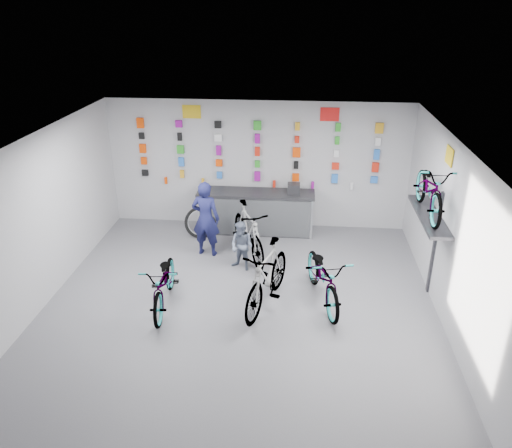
# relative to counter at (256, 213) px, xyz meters

# --- Properties ---
(floor) EXTENTS (8.00, 8.00, 0.00)m
(floor) POSITION_rel_counter_xyz_m (0.00, -3.54, -0.49)
(floor) COLOR #55555A
(floor) RESTS_ON ground
(ceiling) EXTENTS (8.00, 8.00, 0.00)m
(ceiling) POSITION_rel_counter_xyz_m (0.00, -3.54, 2.51)
(ceiling) COLOR white
(ceiling) RESTS_ON wall_back
(wall_back) EXTENTS (7.00, 0.00, 7.00)m
(wall_back) POSITION_rel_counter_xyz_m (0.00, 0.46, 1.01)
(wall_back) COLOR #A9A9AC
(wall_back) RESTS_ON floor
(wall_front) EXTENTS (7.00, 0.00, 7.00)m
(wall_front) POSITION_rel_counter_xyz_m (0.00, -7.54, 1.01)
(wall_front) COLOR #A9A9AC
(wall_front) RESTS_ON floor
(wall_left) EXTENTS (0.00, 8.00, 8.00)m
(wall_left) POSITION_rel_counter_xyz_m (-3.50, -3.54, 1.01)
(wall_left) COLOR #A9A9AC
(wall_left) RESTS_ON floor
(wall_right) EXTENTS (0.00, 8.00, 8.00)m
(wall_right) POSITION_rel_counter_xyz_m (3.50, -3.54, 1.01)
(wall_right) COLOR #A9A9AC
(wall_right) RESTS_ON floor
(counter) EXTENTS (2.70, 0.66, 1.00)m
(counter) POSITION_rel_counter_xyz_m (0.00, 0.00, 0.00)
(counter) COLOR black
(counter) RESTS_ON floor
(merch_wall) EXTENTS (5.57, 0.08, 1.57)m
(merch_wall) POSITION_rel_counter_xyz_m (0.06, 0.39, 1.32)
(merch_wall) COLOR black
(merch_wall) RESTS_ON wall_back
(wall_bracket) EXTENTS (0.39, 1.90, 2.00)m
(wall_bracket) POSITION_rel_counter_xyz_m (3.33, -2.34, 0.98)
(wall_bracket) COLOR #333338
(wall_bracket) RESTS_ON wall_right
(sign_left) EXTENTS (0.42, 0.02, 0.30)m
(sign_left) POSITION_rel_counter_xyz_m (-1.50, 0.44, 2.23)
(sign_left) COLOR gold
(sign_left) RESTS_ON wall_back
(sign_right) EXTENTS (0.42, 0.02, 0.30)m
(sign_right) POSITION_rel_counter_xyz_m (1.60, 0.44, 2.23)
(sign_right) COLOR red
(sign_right) RESTS_ON wall_back
(sign_side) EXTENTS (0.02, 0.40, 0.30)m
(sign_side) POSITION_rel_counter_xyz_m (3.48, -2.34, 2.16)
(sign_side) COLOR gold
(sign_side) RESTS_ON wall_right
(bike_left) EXTENTS (0.79, 1.86, 0.95)m
(bike_left) POSITION_rel_counter_xyz_m (-1.32, -3.28, -0.01)
(bike_left) COLOR gray
(bike_left) RESTS_ON floor
(bike_center) EXTENTS (1.11, 2.05, 1.19)m
(bike_center) POSITION_rel_counter_xyz_m (0.49, -3.09, 0.11)
(bike_center) COLOR gray
(bike_center) RESTS_ON floor
(bike_right) EXTENTS (1.13, 2.06, 1.03)m
(bike_right) POSITION_rel_counter_xyz_m (1.49, -2.86, 0.03)
(bike_right) COLOR gray
(bike_right) RESTS_ON floor
(bike_service) EXTENTS (1.30, 2.02, 1.18)m
(bike_service) POSITION_rel_counter_xyz_m (-0.03, -1.30, 0.10)
(bike_service) COLOR gray
(bike_service) RESTS_ON floor
(bike_wall) EXTENTS (0.63, 1.80, 0.95)m
(bike_wall) POSITION_rel_counter_xyz_m (3.25, -2.34, 1.57)
(bike_wall) COLOR gray
(bike_wall) RESTS_ON wall_bracket
(clerk) EXTENTS (0.65, 0.48, 1.65)m
(clerk) POSITION_rel_counter_xyz_m (-0.95, -1.22, 0.34)
(clerk) COLOR #171948
(clerk) RESTS_ON floor
(customer) EXTENTS (0.62, 0.58, 1.03)m
(customer) POSITION_rel_counter_xyz_m (-0.12, -1.81, 0.03)
(customer) COLOR slate
(customer) RESTS_ON floor
(spare_wheel) EXTENTS (0.78, 0.48, 0.71)m
(spare_wheel) POSITION_rel_counter_xyz_m (-1.25, -0.37, -0.14)
(spare_wheel) COLOR black
(spare_wheel) RESTS_ON floor
(register) EXTENTS (0.29, 0.31, 0.22)m
(register) POSITION_rel_counter_xyz_m (0.87, 0.01, 0.62)
(register) COLOR black
(register) RESTS_ON counter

